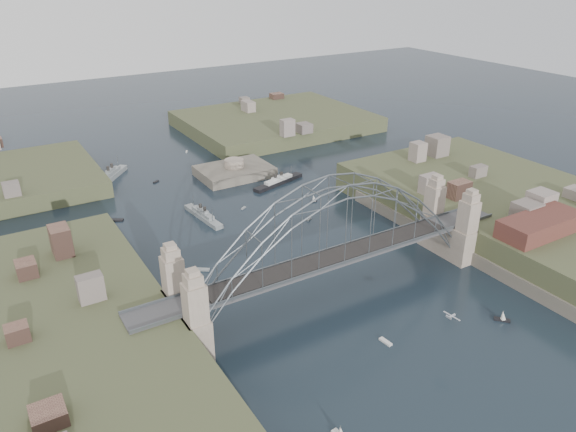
# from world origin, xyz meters

# --- Properties ---
(ground) EXTENTS (500.00, 500.00, 0.00)m
(ground) POSITION_xyz_m (0.00, 0.00, 0.00)
(ground) COLOR black
(ground) RESTS_ON ground
(bridge) EXTENTS (84.00, 13.80, 24.60)m
(bridge) POSITION_xyz_m (0.00, 0.00, 12.32)
(bridge) COLOR #454447
(bridge) RESTS_ON ground
(shore_west) EXTENTS (50.50, 90.00, 12.00)m
(shore_west) POSITION_xyz_m (-57.32, 0.00, 1.97)
(shore_west) COLOR #41472A
(shore_west) RESTS_ON ground
(shore_east) EXTENTS (50.50, 90.00, 12.00)m
(shore_east) POSITION_xyz_m (57.32, 0.00, 1.97)
(shore_east) COLOR #41472A
(shore_east) RESTS_ON ground
(headland_ne) EXTENTS (70.00, 55.00, 9.50)m
(headland_ne) POSITION_xyz_m (50.00, 110.00, 0.75)
(headland_ne) COLOR #41472A
(headland_ne) RESTS_ON ground
(fort_island) EXTENTS (22.00, 16.00, 9.40)m
(fort_island) POSITION_xyz_m (12.00, 70.00, -0.34)
(fort_island) COLOR #5E574B
(fort_island) RESTS_ON ground
(wharf_shed) EXTENTS (20.00, 8.00, 4.00)m
(wharf_shed) POSITION_xyz_m (44.00, -14.00, 10.00)
(wharf_shed) COLOR #592D26
(wharf_shed) RESTS_ON shore_east
(naval_cruiser_near) EXTENTS (3.97, 16.95, 5.04)m
(naval_cruiser_near) POSITION_xyz_m (-8.78, 46.42, 0.78)
(naval_cruiser_near) COLOR gray
(naval_cruiser_near) RESTS_ON ground
(naval_cruiser_far) EXTENTS (13.57, 15.56, 6.14)m
(naval_cruiser_far) POSITION_xyz_m (-21.76, 87.52, 0.96)
(naval_cruiser_far) COLOR gray
(naval_cruiser_far) RESTS_ON ground
(ocean_liner) EXTENTS (18.86, 7.68, 4.63)m
(ocean_liner) POSITION_xyz_m (20.38, 57.09, 0.72)
(ocean_liner) COLOR black
(ocean_liner) RESTS_ON ground
(aeroplane) EXTENTS (1.84, 3.41, 0.49)m
(aeroplane) POSITION_xyz_m (5.74, -25.23, 7.43)
(aeroplane) COLOR silver
(small_boat_a) EXTENTS (2.86, 2.48, 0.45)m
(small_boat_a) POSITION_xyz_m (-19.34, 22.00, 0.15)
(small_boat_a) COLOR silver
(small_boat_a) RESTS_ON ground
(small_boat_b) EXTENTS (1.77, 1.34, 1.43)m
(small_boat_b) POSITION_xyz_m (14.45, 31.22, 0.29)
(small_boat_b) COLOR silver
(small_boat_b) RESTS_ON ground
(small_boat_c) EXTENTS (1.10, 2.64, 0.45)m
(small_boat_c) POSITION_xyz_m (-1.53, -17.88, 0.15)
(small_boat_c) COLOR silver
(small_boat_c) RESTS_ON ground
(small_boat_d) EXTENTS (1.90, 1.02, 2.38)m
(small_boat_d) POSITION_xyz_m (21.94, 40.25, 0.96)
(small_boat_d) COLOR silver
(small_boat_d) RESTS_ON ground
(small_boat_e) EXTENTS (4.06, 3.21, 0.45)m
(small_boat_e) POSITION_xyz_m (-28.85, 57.01, 0.15)
(small_boat_e) COLOR silver
(small_boat_e) RESTS_ON ground
(small_boat_f) EXTENTS (1.77, 1.42, 0.45)m
(small_boat_f) POSITION_xyz_m (3.03, 46.40, 0.15)
(small_boat_f) COLOR silver
(small_boat_f) RESTS_ON ground
(small_boat_g) EXTENTS (2.61, 2.85, 2.38)m
(small_boat_g) POSITION_xyz_m (21.51, -24.27, 0.77)
(small_boat_g) COLOR silver
(small_boat_g) RESTS_ON ground
(small_boat_h) EXTENTS (2.18, 1.72, 0.45)m
(small_boat_h) POSITION_xyz_m (-10.94, 77.63, 0.15)
(small_boat_h) COLOR silver
(small_boat_h) RESTS_ON ground
(small_boat_i) EXTENTS (2.31, 1.16, 0.45)m
(small_boat_i) POSITION_xyz_m (25.19, 14.59, 0.15)
(small_boat_i) COLOR silver
(small_boat_i) RESTS_ON ground
(small_boat_k) EXTENTS (1.24, 1.76, 0.45)m
(small_boat_k) POSITION_xyz_m (7.84, 99.88, 0.15)
(small_boat_k) COLOR silver
(small_boat_k) RESTS_ON ground
(small_boat_l) EXTENTS (1.36, 2.80, 1.43)m
(small_boat_l) POSITION_xyz_m (-43.28, 34.16, 0.28)
(small_boat_l) COLOR silver
(small_boat_l) RESTS_ON ground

